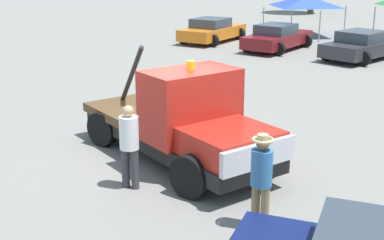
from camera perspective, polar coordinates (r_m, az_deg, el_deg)
The scene contains 8 objects.
ground_plane at distance 12.77m, azimuth -1.78°, elevation -4.11°, with size 160.00×160.00×0.00m, color gray.
tow_truck at distance 12.18m, azimuth -0.88°, elevation -0.42°, with size 6.06×3.51×2.51m.
person_near_truck at distance 9.30m, azimuth 7.42°, elevation -5.73°, with size 0.39×0.39×1.75m.
person_at_hood at distance 10.91m, azimuth -6.71°, elevation -2.25°, with size 0.39×0.39×1.77m.
parked_car_orange at distance 30.32m, azimuth 2.15°, elevation 9.53°, with size 2.79×4.72×1.34m.
parked_car_maroon at distance 27.95m, azimuth 9.07°, elevation 8.69°, with size 2.48×4.63×1.34m.
parked_car_charcoal at distance 26.28m, azimuth 17.78°, elevation 7.58°, with size 3.03×4.87×1.34m.
canopy_tent_blue at distance 33.21m, azimuth 12.05°, elevation 12.32°, with size 3.66×3.66×2.43m.
Camera 1 is at (7.56, -9.20, 4.61)m, focal length 50.00 mm.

